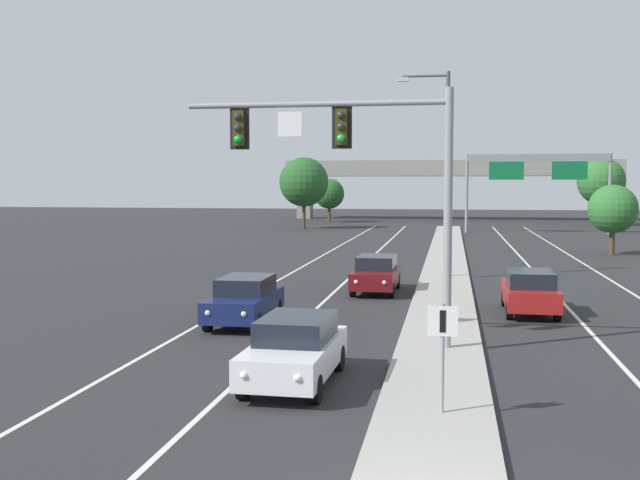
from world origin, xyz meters
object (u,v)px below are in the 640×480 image
overhead_signal_mast (361,161)px  street_lamp_median (443,161)px  median_sign_post (442,342)px  tree_far_left_a (329,194)px  car_receding_red (530,291)px  tree_far_right_a (601,181)px  car_oncoming_darkred (376,273)px  highway_sign_gantry (538,168)px  tree_far_right_c (613,209)px  car_oncoming_navy (245,300)px  tree_far_left_b (304,182)px  car_oncoming_white (295,349)px

overhead_signal_mast → street_lamp_median: (2.04, 16.78, 0.45)m
median_sign_post → tree_far_left_a: bearing=100.7°
car_receding_red → tree_far_right_a: size_ratio=0.59×
car_oncoming_darkred → highway_sign_gantry: highway_sign_gantry is taller
highway_sign_gantry → tree_far_right_c: 22.01m
car_oncoming_navy → highway_sign_gantry: bearing=73.5°
highway_sign_gantry → tree_far_left_a: size_ratio=2.52×
tree_far_right_a → tree_far_left_b: bearing=-160.8°
median_sign_post → tree_far_left_b: (-14.98, 63.19, 3.25)m
car_oncoming_white → tree_far_left_a: size_ratio=0.85×
highway_sign_gantry → overhead_signal_mast: bearing=-101.1°
car_oncoming_darkred → tree_far_left_a: bearing=101.0°
car_oncoming_navy → tree_far_right_c: size_ratio=0.96×
street_lamp_median → car_oncoming_navy: bearing=-115.4°
street_lamp_median → tree_far_left_a: 55.37m
tree_far_left_a → tree_far_left_b: 13.41m
car_oncoming_white → car_oncoming_navy: bearing=113.8°
median_sign_post → car_oncoming_navy: median_sign_post is taller
overhead_signal_mast → street_lamp_median: street_lamp_median is taller
street_lamp_median → highway_sign_gantry: size_ratio=0.75×
car_oncoming_white → car_receding_red: (6.44, 11.04, 0.00)m
tree_far_left_a → car_receding_red: bearing=-74.6°
overhead_signal_mast → car_oncoming_white: bearing=-105.4°
car_oncoming_darkred → tree_far_left_b: bearing=104.7°
street_lamp_median → highway_sign_gantry: (8.37, 36.37, 0.37)m
tree_far_left_b → tree_far_right_a: tree_far_right_a is taller
highway_sign_gantry → tree_far_right_a: (8.40, 14.74, -1.22)m
car_oncoming_darkred → tree_far_left_b: tree_far_left_b is taller
highway_sign_gantry → car_oncoming_white: bearing=-101.4°
median_sign_post → car_oncoming_white: bearing=146.8°
car_oncoming_darkred → tree_far_right_c: (13.65, 19.94, 2.20)m
overhead_signal_mast → highway_sign_gantry: (10.42, 53.16, 0.82)m
car_receding_red → car_oncoming_white: bearing=-120.3°
tree_far_right_c → car_oncoming_navy: bearing=-121.5°
tree_far_left_b → tree_far_right_a: (31.43, 10.95, 0.10)m
car_oncoming_darkred → tree_far_right_c: size_ratio=0.97×
overhead_signal_mast → tree_far_left_a: bearing=99.7°
median_sign_post → tree_far_left_b: size_ratio=0.30×
car_receding_red → car_oncoming_darkred: bearing=143.2°
car_oncoming_darkred → car_receding_red: 7.54m
overhead_signal_mast → tree_far_right_c: overhead_signal_mast is taller
car_receding_red → car_oncoming_navy: bearing=-159.0°
tree_far_left_b → tree_far_right_c: bearing=-44.8°
tree_far_left_b → tree_far_right_c: 36.11m
car_oncoming_navy → car_oncoming_darkred: same height
overhead_signal_mast → car_oncoming_darkred: 12.45m
overhead_signal_mast → car_oncoming_navy: size_ratio=1.69×
street_lamp_median → car_oncoming_darkred: size_ratio=2.23×
street_lamp_median → tree_far_left_a: size_ratio=1.90×
street_lamp_median → tree_far_right_c: (10.92, 14.74, -2.77)m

